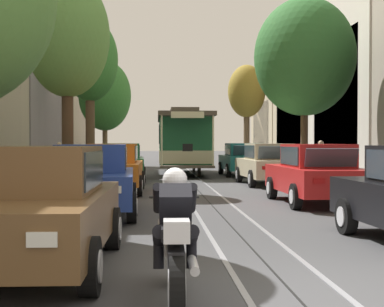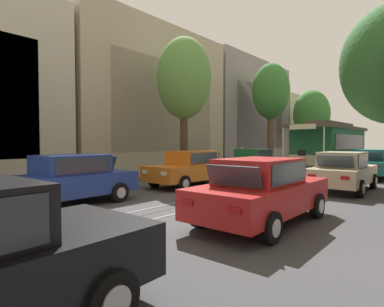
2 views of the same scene
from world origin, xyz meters
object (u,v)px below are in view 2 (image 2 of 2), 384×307
at_px(parked_car_orange_mid_left, 190,168).
at_px(cable_car_trolley, 330,147).
at_px(parked_car_teal_fourth_right, 372,164).
at_px(street_tree_kerb_left_fourth, 311,114).
at_px(parked_car_beige_mid_right, 343,171).
at_px(street_tree_kerb_left_mid, 271,93).
at_px(parked_car_green_fourth_left, 253,162).
at_px(parked_car_red_second_right, 262,190).
at_px(parked_car_blue_second_left, 68,180).
at_px(pedestrian_on_left_pavement, 241,156).
at_px(street_tree_kerb_left_second, 184,79).

bearing_deg(parked_car_orange_mid_left, cable_car_trolley, 75.45).
relative_size(parked_car_teal_fourth_right, cable_car_trolley, 0.48).
bearing_deg(street_tree_kerb_left_fourth, parked_car_beige_mid_right, -66.74).
height_order(parked_car_beige_mid_right, street_tree_kerb_left_mid, street_tree_kerb_left_mid).
bearing_deg(parked_car_green_fourth_left, parked_car_red_second_right, -59.31).
bearing_deg(parked_car_beige_mid_right, parked_car_teal_fourth_right, 90.57).
bearing_deg(street_tree_kerb_left_fourth, parked_car_blue_second_left, -85.81).
height_order(parked_car_orange_mid_left, parked_car_teal_fourth_right, same).
bearing_deg(cable_car_trolley, parked_car_beige_mid_right, -70.10).
bearing_deg(parked_car_orange_mid_left, parked_car_red_second_right, -34.10).
bearing_deg(pedestrian_on_left_pavement, cable_car_trolley, 10.56).
distance_m(parked_car_blue_second_left, pedestrian_on_left_pavement, 15.83).
bearing_deg(street_tree_kerb_left_fourth, pedestrian_on_left_pavement, -96.60).
bearing_deg(pedestrian_on_left_pavement, street_tree_kerb_left_second, -78.86).
bearing_deg(parked_car_red_second_right, street_tree_kerb_left_fourth, 107.16).
distance_m(street_tree_kerb_left_mid, pedestrian_on_left_pavement, 5.59).
relative_size(parked_car_red_second_right, parked_car_teal_fourth_right, 1.00).
bearing_deg(parked_car_blue_second_left, pedestrian_on_left_pavement, 101.80).
relative_size(parked_car_red_second_right, parked_car_beige_mid_right, 0.99).
distance_m(parked_car_green_fourth_left, cable_car_trolley, 5.95).
xyz_separation_m(parked_car_beige_mid_right, street_tree_kerb_left_fourth, (-7.69, 17.88, 4.00)).
xyz_separation_m(parked_car_orange_mid_left, street_tree_kerb_left_second, (-1.65, 1.39, 4.44)).
height_order(street_tree_kerb_left_mid, pedestrian_on_left_pavement, street_tree_kerb_left_mid).
xyz_separation_m(parked_car_red_second_right, street_tree_kerb_left_mid, (-7.64, 15.80, 5.07)).
height_order(parked_car_blue_second_left, parked_car_orange_mid_left, same).
bearing_deg(street_tree_kerb_left_second, parked_car_blue_second_left, -77.44).
bearing_deg(street_tree_kerb_left_second, street_tree_kerb_left_fourth, 91.04).
relative_size(parked_car_teal_fourth_right, street_tree_kerb_left_mid, 0.53).
bearing_deg(parked_car_beige_mid_right, pedestrian_on_left_pavement, 142.97).
relative_size(street_tree_kerb_left_mid, pedestrian_on_left_pavement, 5.00).
bearing_deg(cable_car_trolley, parked_car_green_fourth_left, -118.98).
distance_m(parked_car_blue_second_left, parked_car_green_fourth_left, 11.49).
distance_m(cable_car_trolley, pedestrian_on_left_pavement, 6.26).
height_order(parked_car_orange_mid_left, street_tree_kerb_left_mid, street_tree_kerb_left_mid).
relative_size(street_tree_kerb_left_second, street_tree_kerb_left_fourth, 1.03).
xyz_separation_m(parked_car_blue_second_left, parked_car_orange_mid_left, (0.05, 5.78, 0.00)).
bearing_deg(parked_car_green_fourth_left, street_tree_kerb_left_mid, 107.66).
bearing_deg(parked_car_red_second_right, parked_car_blue_second_left, -160.61).
height_order(parked_car_blue_second_left, street_tree_kerb_left_second, street_tree_kerb_left_second).
bearing_deg(parked_car_blue_second_left, cable_car_trolley, 80.21).
relative_size(parked_car_green_fourth_left, street_tree_kerb_left_fourth, 0.61).
distance_m(parked_car_green_fourth_left, pedestrian_on_left_pavement, 5.17).
height_order(parked_car_red_second_right, street_tree_kerb_left_second, street_tree_kerb_left_second).
distance_m(parked_car_red_second_right, cable_car_trolley, 14.94).
height_order(parked_car_green_fourth_left, street_tree_kerb_left_mid, street_tree_kerb_left_mid).
height_order(parked_car_orange_mid_left, street_tree_kerb_left_second, street_tree_kerb_left_second).
bearing_deg(parked_car_beige_mid_right, street_tree_kerb_left_second, -168.00).
height_order(cable_car_trolley, pedestrian_on_left_pavement, cable_car_trolley).
height_order(parked_car_beige_mid_right, street_tree_kerb_left_fourth, street_tree_kerb_left_fourth).
height_order(parked_car_orange_mid_left, street_tree_kerb_left_fourth, street_tree_kerb_left_fourth).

